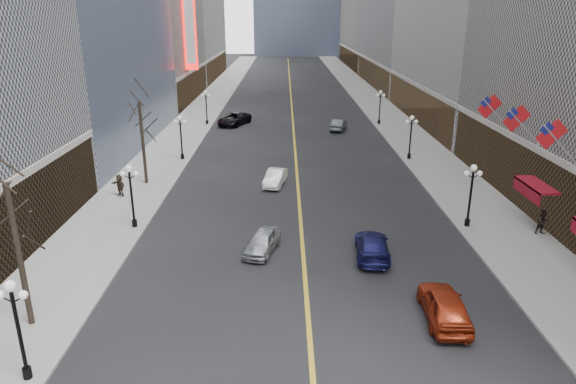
{
  "coord_description": "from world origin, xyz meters",
  "views": [
    {
      "loc": [
        -1.15,
        -3.59,
        14.38
      ],
      "look_at": [
        -1.02,
        16.51,
        7.4
      ],
      "focal_mm": 32.0,
      "sensor_mm": 36.0,
      "label": 1
    }
  ],
  "objects_px": {
    "streetlamp_west_0": "(17,320)",
    "car_nb_near": "(262,242)",
    "car_nb_far": "(234,119)",
    "streetlamp_east_3": "(380,104)",
    "car_sb_far": "(338,125)",
    "car_nb_mid": "(275,178)",
    "car_sb_mid": "(444,305)",
    "streetlamp_east_1": "(471,189)",
    "streetlamp_west_3": "(206,104)",
    "streetlamp_west_2": "(181,133)",
    "car_sb_near": "(372,246)",
    "streetlamp_west_1": "(131,190)",
    "streetlamp_east_2": "(411,132)"
  },
  "relations": [
    {
      "from": "car_nb_mid",
      "to": "car_sb_far",
      "type": "bearing_deg",
      "value": 82.26
    },
    {
      "from": "streetlamp_east_3",
      "to": "streetlamp_west_3",
      "type": "xyz_separation_m",
      "value": [
        -23.6,
        0.0,
        0.0
      ]
    },
    {
      "from": "streetlamp_east_1",
      "to": "streetlamp_east_2",
      "type": "relative_size",
      "value": 1.0
    },
    {
      "from": "streetlamp_west_1",
      "to": "car_sb_near",
      "type": "distance_m",
      "value": 16.86
    },
    {
      "from": "streetlamp_east_3",
      "to": "streetlamp_east_1",
      "type": "bearing_deg",
      "value": -90.0
    },
    {
      "from": "streetlamp_east_1",
      "to": "car_nb_mid",
      "type": "relative_size",
      "value": 1.08
    },
    {
      "from": "streetlamp_west_2",
      "to": "car_sb_mid",
      "type": "distance_m",
      "value": 34.97
    },
    {
      "from": "car_sb_far",
      "to": "car_sb_near",
      "type": "bearing_deg",
      "value": 102.37
    },
    {
      "from": "streetlamp_east_2",
      "to": "streetlamp_west_0",
      "type": "xyz_separation_m",
      "value": [
        -23.6,
        -34.0,
        0.0
      ]
    },
    {
      "from": "streetlamp_east_2",
      "to": "car_nb_far",
      "type": "height_order",
      "value": "streetlamp_east_2"
    },
    {
      "from": "streetlamp_east_1",
      "to": "car_nb_mid",
      "type": "distance_m",
      "value": 17.02
    },
    {
      "from": "streetlamp_west_1",
      "to": "car_nb_mid",
      "type": "height_order",
      "value": "streetlamp_west_1"
    },
    {
      "from": "streetlamp_west_2",
      "to": "car_sb_near",
      "type": "bearing_deg",
      "value": -54.43
    },
    {
      "from": "streetlamp_west_1",
      "to": "car_nb_far",
      "type": "xyz_separation_m",
      "value": [
        3.74,
        35.96,
        -2.07
      ]
    },
    {
      "from": "streetlamp_west_0",
      "to": "car_nb_near",
      "type": "xyz_separation_m",
      "value": [
        9.2,
        12.18,
        -2.21
      ]
    },
    {
      "from": "streetlamp_east_2",
      "to": "car_sb_mid",
      "type": "distance_m",
      "value": 30.11
    },
    {
      "from": "streetlamp_east_3",
      "to": "streetlamp_west_0",
      "type": "relative_size",
      "value": 1.0
    },
    {
      "from": "streetlamp_east_2",
      "to": "car_sb_far",
      "type": "distance_m",
      "value": 15.76
    },
    {
      "from": "streetlamp_east_1",
      "to": "car_nb_far",
      "type": "xyz_separation_m",
      "value": [
        -19.86,
        35.96,
        -2.07
      ]
    },
    {
      "from": "streetlamp_east_2",
      "to": "car_sb_near",
      "type": "height_order",
      "value": "streetlamp_east_2"
    },
    {
      "from": "car_sb_near",
      "to": "streetlamp_east_1",
      "type": "bearing_deg",
      "value": -143.72
    },
    {
      "from": "streetlamp_west_0",
      "to": "car_nb_far",
      "type": "bearing_deg",
      "value": 85.89
    },
    {
      "from": "streetlamp_east_3",
      "to": "car_sb_far",
      "type": "height_order",
      "value": "streetlamp_east_3"
    },
    {
      "from": "streetlamp_east_3",
      "to": "car_nb_mid",
      "type": "xyz_separation_m",
      "value": [
        -13.8,
        -26.28,
        -2.21
      ]
    },
    {
      "from": "streetlamp_west_3",
      "to": "car_sb_mid",
      "type": "relative_size",
      "value": 0.94
    },
    {
      "from": "car_sb_mid",
      "to": "car_sb_far",
      "type": "height_order",
      "value": "car_sb_mid"
    },
    {
      "from": "streetlamp_east_2",
      "to": "streetlamp_east_3",
      "type": "relative_size",
      "value": 1.0
    },
    {
      "from": "car_nb_mid",
      "to": "streetlamp_east_3",
      "type": "bearing_deg",
      "value": 73.64
    },
    {
      "from": "streetlamp_west_0",
      "to": "car_nb_mid",
      "type": "distance_m",
      "value": 27.61
    },
    {
      "from": "streetlamp_west_3",
      "to": "car_sb_near",
      "type": "xyz_separation_m",
      "value": [
        16.1,
        -40.51,
        -2.18
      ]
    },
    {
      "from": "car_nb_near",
      "to": "car_sb_far",
      "type": "relative_size",
      "value": 0.91
    },
    {
      "from": "streetlamp_west_1",
      "to": "car_nb_near",
      "type": "height_order",
      "value": "streetlamp_west_1"
    },
    {
      "from": "car_nb_mid",
      "to": "car_sb_mid",
      "type": "xyz_separation_m",
      "value": [
        8.7,
        -21.32,
        0.13
      ]
    },
    {
      "from": "streetlamp_west_0",
      "to": "streetlamp_west_1",
      "type": "relative_size",
      "value": 1.0
    },
    {
      "from": "streetlamp_east_3",
      "to": "streetlamp_west_2",
      "type": "relative_size",
      "value": 1.0
    },
    {
      "from": "streetlamp_west_3",
      "to": "streetlamp_west_2",
      "type": "bearing_deg",
      "value": -90.0
    },
    {
      "from": "streetlamp_east_1",
      "to": "car_nb_near",
      "type": "xyz_separation_m",
      "value": [
        -14.4,
        -3.82,
        -2.21
      ]
    },
    {
      "from": "streetlamp_east_2",
      "to": "streetlamp_west_1",
      "type": "bearing_deg",
      "value": -142.67
    },
    {
      "from": "streetlamp_west_1",
      "to": "car_nb_near",
      "type": "xyz_separation_m",
      "value": [
        9.2,
        -3.82,
        -2.21
      ]
    },
    {
      "from": "streetlamp_east_2",
      "to": "car_nb_near",
      "type": "height_order",
      "value": "streetlamp_east_2"
    },
    {
      "from": "streetlamp_west_0",
      "to": "car_nb_mid",
      "type": "height_order",
      "value": "streetlamp_west_0"
    },
    {
      "from": "car_nb_near",
      "to": "car_nb_far",
      "type": "distance_m",
      "value": 40.15
    },
    {
      "from": "streetlamp_west_0",
      "to": "car_sb_near",
      "type": "relative_size",
      "value": 0.91
    },
    {
      "from": "streetlamp_west_1",
      "to": "streetlamp_east_3",
      "type": "bearing_deg",
      "value": 56.75
    },
    {
      "from": "streetlamp_east_1",
      "to": "streetlamp_west_2",
      "type": "xyz_separation_m",
      "value": [
        -23.6,
        18.0,
        0.0
      ]
    },
    {
      "from": "streetlamp_east_1",
      "to": "car_nb_near",
      "type": "bearing_deg",
      "value": -165.14
    },
    {
      "from": "streetlamp_west_1",
      "to": "streetlamp_west_3",
      "type": "relative_size",
      "value": 1.0
    },
    {
      "from": "streetlamp_east_2",
      "to": "streetlamp_west_1",
      "type": "xyz_separation_m",
      "value": [
        -23.6,
        -18.0,
        0.0
      ]
    },
    {
      "from": "streetlamp_west_2",
      "to": "car_nb_mid",
      "type": "bearing_deg",
      "value": -40.2
    },
    {
      "from": "streetlamp_west_2",
      "to": "streetlamp_west_1",
      "type": "bearing_deg",
      "value": -90.0
    }
  ]
}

